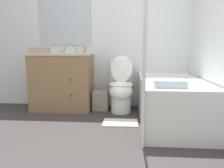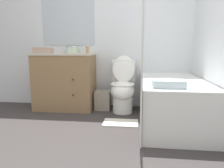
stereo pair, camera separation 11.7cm
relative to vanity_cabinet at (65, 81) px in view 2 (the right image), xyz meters
The scene contains 14 objects.
ground_plane 1.71m from the vanity_cabinet, 62.64° to the right, with size 14.00×14.00×0.00m, color #383333.
wall_back 1.14m from the vanity_cabinet, 20.46° to the left, with size 8.00×0.06×2.50m.
wall_right 2.24m from the vanity_cabinet, 16.79° to the right, with size 0.05×2.72×2.50m.
vanity_cabinet is the anchor object (origin of this frame).
sink_faucet 0.50m from the vanity_cabinet, 90.00° to the left, with size 0.14×0.12×0.12m.
toilet 0.93m from the vanity_cabinet, ahead, with size 0.35×0.62×0.85m.
bathtub 1.66m from the vanity_cabinet, 17.56° to the right, with size 0.78×1.51×0.56m.
shower_curtain 1.72m from the vanity_cabinet, 43.47° to the right, with size 0.02×0.36×2.00m.
wastebasket 0.67m from the vanity_cabinet, ahead, with size 0.24×0.20×0.30m.
tissue_box 0.50m from the vanity_cabinet, 43.96° to the left, with size 0.15×0.14×0.11m.
soap_dispenser 0.61m from the vanity_cabinet, ahead, with size 0.05×0.05×0.14m.
hand_towel_folded 0.57m from the vanity_cabinet, 159.23° to the right, with size 0.27×0.16×0.08m.
bath_towel_folded 1.79m from the vanity_cabinet, 35.52° to the right, with size 0.32×0.20×0.08m.
bath_mat 1.19m from the vanity_cabinet, 33.03° to the right, with size 0.45×0.29×0.02m.
Camera 2 is at (0.38, -1.82, 0.97)m, focal length 35.00 mm.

